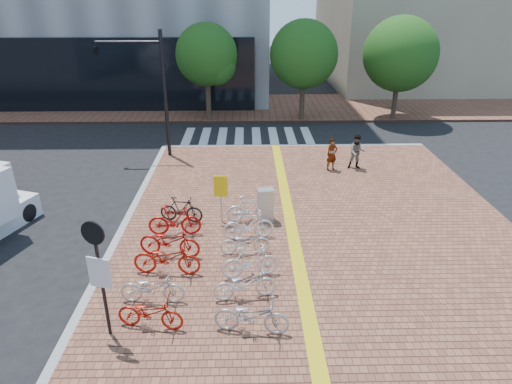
{
  "coord_description": "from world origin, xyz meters",
  "views": [
    {
      "loc": [
        0.45,
        -11.53,
        7.88
      ],
      "look_at": [
        0.75,
        3.22,
        1.3
      ],
      "focal_mm": 32.0,
      "sensor_mm": 36.0,
      "label": 1
    }
  ],
  "objects_px": {
    "bike_2": "(167,258)",
    "bike_9": "(245,242)",
    "bike_8": "(250,262)",
    "utility_box": "(265,205)",
    "bike_3": "(169,241)",
    "bike_6": "(251,315)",
    "pedestrian_a": "(332,154)",
    "notice_sign": "(99,266)",
    "bike_7": "(245,284)",
    "bike_0": "(150,313)",
    "pedestrian_b": "(357,152)",
    "bike_4": "(175,221)",
    "bike_1": "(152,288)",
    "bike_10": "(248,225)",
    "bike_5": "(181,209)",
    "yellow_sign": "(221,190)",
    "bike_11": "(249,208)",
    "traffic_light_pole": "(133,71)"
  },
  "relations": [
    {
      "from": "bike_0",
      "to": "bike_4",
      "type": "xyz_separation_m",
      "value": [
        -0.06,
        4.7,
        0.1
      ]
    },
    {
      "from": "bike_11",
      "to": "bike_0",
      "type": "bearing_deg",
      "value": 148.62
    },
    {
      "from": "bike_6",
      "to": "bike_2",
      "type": "bearing_deg",
      "value": 51.6
    },
    {
      "from": "bike_7",
      "to": "pedestrian_b",
      "type": "distance_m",
      "value": 11.06
    },
    {
      "from": "bike_9",
      "to": "notice_sign",
      "type": "distance_m",
      "value": 5.19
    },
    {
      "from": "notice_sign",
      "to": "bike_11",
      "type": "bearing_deg",
      "value": 59.68
    },
    {
      "from": "bike_4",
      "to": "notice_sign",
      "type": "bearing_deg",
      "value": 167.99
    },
    {
      "from": "bike_9",
      "to": "bike_10",
      "type": "xyz_separation_m",
      "value": [
        0.11,
        0.94,
        0.1
      ]
    },
    {
      "from": "bike_2",
      "to": "notice_sign",
      "type": "xyz_separation_m",
      "value": [
        -1.01,
        -2.62,
        1.46
      ]
    },
    {
      "from": "bike_4",
      "to": "traffic_light_pole",
      "type": "bearing_deg",
      "value": 17.41
    },
    {
      "from": "bike_10",
      "to": "bike_3",
      "type": "bearing_deg",
      "value": 104.47
    },
    {
      "from": "bike_0",
      "to": "traffic_light_pole",
      "type": "height_order",
      "value": "traffic_light_pole"
    },
    {
      "from": "bike_4",
      "to": "pedestrian_b",
      "type": "height_order",
      "value": "pedestrian_b"
    },
    {
      "from": "yellow_sign",
      "to": "pedestrian_b",
      "type": "bearing_deg",
      "value": 41.17
    },
    {
      "from": "bike_2",
      "to": "yellow_sign",
      "type": "height_order",
      "value": "yellow_sign"
    },
    {
      "from": "bike_2",
      "to": "pedestrian_b",
      "type": "distance_m",
      "value": 11.35
    },
    {
      "from": "bike_6",
      "to": "traffic_light_pole",
      "type": "distance_m",
      "value": 14.73
    },
    {
      "from": "bike_8",
      "to": "utility_box",
      "type": "xyz_separation_m",
      "value": [
        0.58,
        3.52,
        0.11
      ]
    },
    {
      "from": "bike_0",
      "to": "traffic_light_pole",
      "type": "relative_size",
      "value": 0.28
    },
    {
      "from": "bike_10",
      "to": "bike_5",
      "type": "bearing_deg",
      "value": 53.84
    },
    {
      "from": "bike_3",
      "to": "utility_box",
      "type": "bearing_deg",
      "value": -43.65
    },
    {
      "from": "bike_8",
      "to": "bike_11",
      "type": "bearing_deg",
      "value": -10.52
    },
    {
      "from": "bike_5",
      "to": "bike_10",
      "type": "relative_size",
      "value": 0.92
    },
    {
      "from": "bike_0",
      "to": "bike_11",
      "type": "height_order",
      "value": "bike_11"
    },
    {
      "from": "bike_0",
      "to": "pedestrian_b",
      "type": "relative_size",
      "value": 1.04
    },
    {
      "from": "bike_8",
      "to": "bike_0",
      "type": "bearing_deg",
      "value": 120.26
    },
    {
      "from": "bike_2",
      "to": "bike_3",
      "type": "height_order",
      "value": "bike_2"
    },
    {
      "from": "bike_2",
      "to": "bike_9",
      "type": "height_order",
      "value": "bike_2"
    },
    {
      "from": "bike_5",
      "to": "bike_8",
      "type": "relative_size",
      "value": 0.94
    },
    {
      "from": "notice_sign",
      "to": "traffic_light_pole",
      "type": "xyz_separation_m",
      "value": [
        -1.94,
        13.23,
        2.21
      ]
    },
    {
      "from": "bike_4",
      "to": "yellow_sign",
      "type": "xyz_separation_m",
      "value": [
        1.55,
        0.9,
        0.71
      ]
    },
    {
      "from": "notice_sign",
      "to": "bike_2",
      "type": "bearing_deg",
      "value": 68.83
    },
    {
      "from": "bike_3",
      "to": "bike_1",
      "type": "bearing_deg",
      "value": -172.85
    },
    {
      "from": "bike_8",
      "to": "bike_9",
      "type": "relative_size",
      "value": 1.06
    },
    {
      "from": "notice_sign",
      "to": "bike_10",
      "type": "bearing_deg",
      "value": 53.54
    },
    {
      "from": "bike_10",
      "to": "pedestrian_a",
      "type": "bearing_deg",
      "value": -39.28
    },
    {
      "from": "bike_1",
      "to": "bike_9",
      "type": "distance_m",
      "value": 3.46
    },
    {
      "from": "bike_2",
      "to": "bike_7",
      "type": "bearing_deg",
      "value": -113.48
    },
    {
      "from": "bike_11",
      "to": "pedestrian_a",
      "type": "distance_m",
      "value": 6.36
    },
    {
      "from": "bike_6",
      "to": "bike_9",
      "type": "height_order",
      "value": "bike_6"
    },
    {
      "from": "bike_0",
      "to": "bike_9",
      "type": "bearing_deg",
      "value": -24.47
    },
    {
      "from": "bike_6",
      "to": "bike_9",
      "type": "relative_size",
      "value": 1.17
    },
    {
      "from": "yellow_sign",
      "to": "notice_sign",
      "type": "xyz_separation_m",
      "value": [
        -2.46,
        -5.85,
        0.73
      ]
    },
    {
      "from": "bike_7",
      "to": "utility_box",
      "type": "xyz_separation_m",
      "value": [
        0.74,
        4.53,
        0.17
      ]
    },
    {
      "from": "bike_2",
      "to": "pedestrian_b",
      "type": "height_order",
      "value": "pedestrian_b"
    },
    {
      "from": "bike_6",
      "to": "yellow_sign",
      "type": "bearing_deg",
      "value": 17.88
    },
    {
      "from": "bike_2",
      "to": "bike_11",
      "type": "relative_size",
      "value": 1.19
    },
    {
      "from": "pedestrian_a",
      "to": "notice_sign",
      "type": "distance_m",
      "value": 13.24
    },
    {
      "from": "bike_4",
      "to": "traffic_light_pole",
      "type": "xyz_separation_m",
      "value": [
        -2.85,
        8.27,
        3.64
      ]
    },
    {
      "from": "bike_8",
      "to": "traffic_light_pole",
      "type": "bearing_deg",
      "value": 15.99
    }
  ]
}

